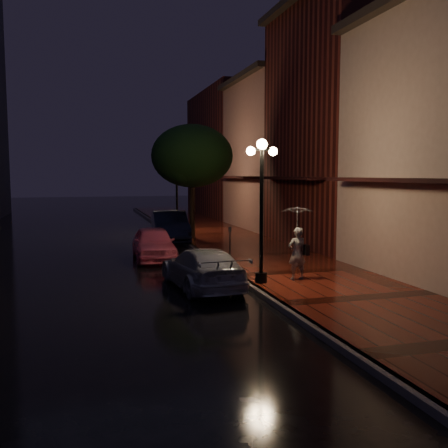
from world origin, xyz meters
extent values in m
plane|color=black|center=(0.00, 0.00, 0.00)|extent=(120.00, 120.00, 0.00)
cube|color=#49160D|center=(2.25, 0.00, 0.07)|extent=(4.50, 60.00, 0.15)
cube|color=#595451|center=(0.00, 0.00, 0.07)|extent=(0.25, 60.00, 0.15)
cube|color=#511914|center=(7.00, 2.00, 5.50)|extent=(5.00, 8.00, 11.00)
cube|color=#8C5951|center=(7.00, 10.00, 4.50)|extent=(5.00, 8.00, 9.00)
cube|color=#511914|center=(7.00, 20.00, 5.00)|extent=(5.00, 12.00, 10.00)
cylinder|color=black|center=(0.35, -5.00, 2.15)|extent=(0.12, 0.12, 4.00)
cylinder|color=black|center=(0.35, -5.00, 0.30)|extent=(0.36, 0.36, 0.30)
cube|color=black|center=(0.35, -5.00, 4.15)|extent=(0.70, 0.08, 0.08)
sphere|color=#EAC38C|center=(0.35, -5.00, 4.30)|extent=(0.32, 0.32, 0.32)
sphere|color=#EAC38C|center=(0.00, -5.00, 4.10)|extent=(0.26, 0.26, 0.26)
sphere|color=#EAC38C|center=(0.70, -5.00, 4.10)|extent=(0.26, 0.26, 0.26)
cylinder|color=black|center=(0.35, 9.00, 2.15)|extent=(0.12, 0.12, 4.00)
cylinder|color=black|center=(0.35, 9.00, 0.30)|extent=(0.36, 0.36, 0.30)
cube|color=black|center=(0.35, 9.00, 4.15)|extent=(0.70, 0.08, 0.08)
sphere|color=#EAC38C|center=(0.35, 9.00, 4.30)|extent=(0.32, 0.32, 0.32)
sphere|color=#EAC38C|center=(0.00, 9.00, 4.10)|extent=(0.26, 0.26, 0.26)
sphere|color=#EAC38C|center=(0.70, 9.00, 4.10)|extent=(0.26, 0.26, 0.26)
cylinder|color=black|center=(0.60, 6.00, 1.75)|extent=(0.28, 0.28, 3.20)
ellipsoid|color=black|center=(0.60, 6.00, 4.35)|extent=(4.16, 4.16, 3.20)
sphere|color=black|center=(1.30, 6.60, 3.75)|extent=(1.80, 1.80, 1.80)
sphere|color=black|center=(0.00, 5.30, 3.85)|extent=(1.80, 1.80, 1.80)
imported|color=#EA607F|center=(-2.11, 0.80, 0.67)|extent=(1.70, 3.96, 1.33)
imported|color=black|center=(-0.60, 5.87, 0.78)|extent=(2.02, 4.86, 1.56)
imported|color=#A4A4AB|center=(-1.40, -4.66, 0.61)|extent=(2.07, 4.35, 1.22)
imported|color=silver|center=(1.58, -4.89, 0.97)|extent=(0.62, 0.44, 1.64)
imported|color=silver|center=(1.58, -4.89, 2.00)|extent=(0.95, 0.97, 0.87)
cylinder|color=black|center=(1.58, -4.89, 1.35)|extent=(0.02, 0.02, 1.31)
cube|color=black|center=(1.85, -4.94, 1.08)|extent=(0.13, 0.31, 0.33)
cylinder|color=black|center=(0.81, -0.12, 0.65)|extent=(0.05, 0.05, 1.00)
cube|color=black|center=(0.81, -0.12, 1.24)|extent=(0.13, 0.12, 0.20)
camera|label=1|loc=(-4.79, -19.03, 3.42)|focal=40.00mm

